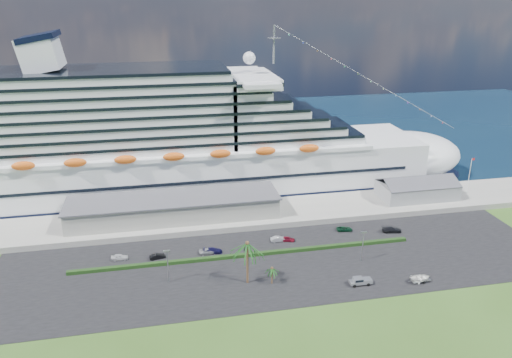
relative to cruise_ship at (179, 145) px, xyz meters
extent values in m
plane|color=#31501A|center=(21.53, -64.00, -16.69)|extent=(420.00, 420.00, 0.00)
cube|color=black|center=(21.53, -53.00, -16.63)|extent=(140.00, 38.00, 0.12)
cube|color=gray|center=(21.53, -24.00, -15.79)|extent=(240.00, 20.00, 1.80)
cube|color=black|center=(21.53, 66.00, -16.68)|extent=(420.00, 160.00, 0.02)
cube|color=silver|center=(1.53, 0.00, -8.69)|extent=(160.00, 30.00, 16.00)
ellipsoid|color=silver|center=(81.53, 0.00, -8.69)|extent=(40.00, 30.00, 16.00)
cube|color=black|center=(1.53, 0.00, -15.49)|extent=(164.00, 30.60, 2.40)
cube|color=silver|center=(-10.47, 0.00, 12.91)|extent=(128.00, 26.00, 24.80)
cube|color=silver|center=(24.33, 0.00, 20.71)|extent=(14.00, 38.00, 3.20)
cube|color=silver|center=(-38.47, 0.00, 30.31)|extent=(11.58, 14.00, 11.58)
cylinder|color=gray|center=(31.53, 0.00, 31.31)|extent=(0.70, 0.70, 12.00)
ellipsoid|color=#D45513|center=(-2.47, -15.80, 1.11)|extent=(90.00, 2.40, 2.60)
ellipsoid|color=#D45513|center=(-2.47, 15.80, 1.11)|extent=(90.00, 2.40, 2.60)
cube|color=black|center=(1.53, 0.00, -7.89)|extent=(144.00, 30.40, 0.90)
cube|color=gray|center=(-3.47, -24.00, -11.89)|extent=(60.00, 14.00, 6.00)
cube|color=#4C4C54|center=(-3.47, -24.00, -8.79)|extent=(61.00, 15.00, 0.40)
cube|color=gray|center=(73.53, -24.00, -12.49)|extent=(24.00, 12.00, 4.80)
cube|color=#4C4C54|center=(73.53, -27.00, -8.89)|extent=(24.00, 6.31, 2.74)
cube|color=#4C4C54|center=(73.53, -21.00, -8.89)|extent=(24.00, 6.31, 2.74)
cylinder|color=silver|center=(91.53, -24.00, -8.89)|extent=(0.16, 0.16, 12.00)
cube|color=red|center=(92.03, -24.00, -3.29)|extent=(1.00, 0.04, 0.70)
cube|color=black|center=(13.53, -48.00, -16.12)|extent=(88.00, 1.10, 0.90)
cylinder|color=gray|center=(-6.47, -56.00, -12.57)|extent=(0.24, 0.24, 8.00)
cube|color=gray|center=(-6.47, -56.00, -8.47)|extent=(1.60, 0.35, 0.35)
cylinder|color=gray|center=(41.53, -56.00, -12.57)|extent=(0.24, 0.24, 8.00)
cube|color=gray|center=(41.53, -56.00, -8.47)|extent=(1.60, 0.35, 0.35)
cylinder|color=#47301E|center=(11.53, -60.00, -11.44)|extent=(0.54, 0.54, 10.50)
sphere|color=#47301E|center=(11.53, -60.00, -6.19)|extent=(0.98, 0.98, 0.98)
cylinder|color=#47301E|center=(17.03, -61.50, -14.59)|extent=(0.35, 0.35, 4.20)
sphere|color=#47301E|center=(17.03, -61.50, -12.49)|extent=(0.73, 0.73, 0.73)
imported|color=silver|center=(-18.31, -43.09, -15.86)|extent=(4.32, 2.02, 1.43)
imported|color=black|center=(-8.91, -44.51, -15.92)|extent=(4.18, 2.14, 1.31)
imported|color=#A3A5AC|center=(4.15, -44.35, -15.90)|extent=(5.06, 2.72, 1.35)
imported|color=#161446|center=(5.30, -44.42, -15.87)|extent=(5.05, 2.59, 1.40)
imported|color=maroon|center=(26.05, -41.97, -15.93)|extent=(4.04, 2.50, 1.28)
imported|color=#A6A7AD|center=(23.57, -41.56, -15.87)|extent=(4.28, 1.52, 1.41)
imported|color=#0C331E|center=(43.43, -39.12, -15.96)|extent=(4.69, 2.64, 1.24)
imported|color=black|center=(56.24, -42.51, -15.79)|extent=(5.71, 3.13, 1.57)
cylinder|color=black|center=(35.24, -66.99, -16.19)|extent=(0.78, 0.28, 0.77)
cylinder|color=black|center=(35.24, -65.15, -16.19)|extent=(0.78, 0.28, 0.77)
cylinder|color=black|center=(38.63, -66.99, -16.19)|extent=(0.78, 0.28, 0.77)
cylinder|color=black|center=(38.63, -65.15, -16.19)|extent=(0.78, 0.28, 0.77)
cube|color=#A3A5AA|center=(37.08, -66.07, -15.85)|extent=(5.25, 1.99, 0.68)
cube|color=#A3A5AA|center=(38.48, -66.07, -15.46)|extent=(2.34, 1.91, 0.53)
cube|color=#A3A5AA|center=(36.40, -66.07, -15.17)|extent=(2.15, 1.86, 0.92)
cube|color=black|center=(36.40, -66.07, -15.08)|extent=(1.96, 1.91, 0.53)
cube|color=#A3A5AA|center=(34.86, -66.07, -15.66)|extent=(0.89, 1.85, 0.34)
cube|color=gray|center=(51.27, -67.88, -16.01)|extent=(4.82, 2.12, 0.12)
cylinder|color=gray|center=(49.13, -67.88, -16.01)|extent=(2.24, 0.27, 0.08)
cylinder|color=black|center=(51.68, -68.79, -16.25)|extent=(0.67, 0.28, 0.65)
cylinder|color=black|center=(51.68, -66.96, -16.25)|extent=(0.67, 0.28, 0.65)
imported|color=white|center=(51.27, -67.88, -15.42)|extent=(5.46, 4.11, 1.07)
camera|label=1|loc=(-6.49, -158.79, 47.30)|focal=35.00mm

